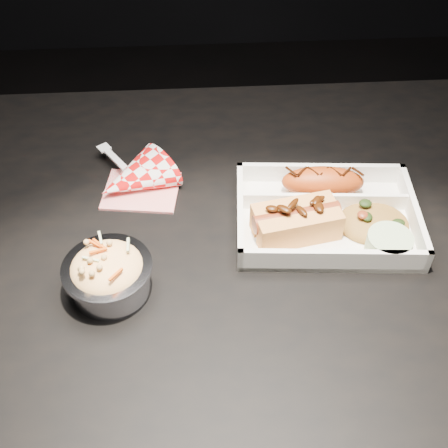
% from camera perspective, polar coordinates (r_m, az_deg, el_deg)
% --- Properties ---
extents(dining_table, '(1.20, 0.80, 0.75)m').
position_cam_1_polar(dining_table, '(0.84, 1.81, -6.14)').
color(dining_table, black).
rests_on(dining_table, ground).
extents(food_tray, '(0.26, 0.20, 0.04)m').
position_cam_1_polar(food_tray, '(0.81, 10.26, 0.62)').
color(food_tray, silver).
rests_on(food_tray, dining_table).
extents(fried_pastry, '(0.12, 0.06, 0.04)m').
position_cam_1_polar(fried_pastry, '(0.83, 10.00, 4.25)').
color(fried_pastry, '#A33C10').
rests_on(fried_pastry, food_tray).
extents(hotdog, '(0.12, 0.08, 0.06)m').
position_cam_1_polar(hotdog, '(0.76, 7.38, 0.46)').
color(hotdog, '#E0954C').
rests_on(hotdog, food_tray).
extents(fried_rice_mound, '(0.11, 0.09, 0.03)m').
position_cam_1_polar(fried_rice_mound, '(0.80, 15.05, 0.64)').
color(fried_rice_mound, olive).
rests_on(fried_rice_mound, food_tray).
extents(cupcake_liner, '(0.06, 0.06, 0.03)m').
position_cam_1_polar(cupcake_liner, '(0.77, 16.39, -2.04)').
color(cupcake_liner, '#A8C192').
rests_on(cupcake_liner, food_tray).
extents(foil_coleslaw_cup, '(0.11, 0.11, 0.07)m').
position_cam_1_polar(foil_coleslaw_cup, '(0.71, -11.70, -4.88)').
color(foil_coleslaw_cup, silver).
rests_on(foil_coleslaw_cup, dining_table).
extents(napkin_fork, '(0.15, 0.16, 0.10)m').
position_cam_1_polar(napkin_fork, '(0.86, -9.12, 4.53)').
color(napkin_fork, red).
rests_on(napkin_fork, dining_table).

